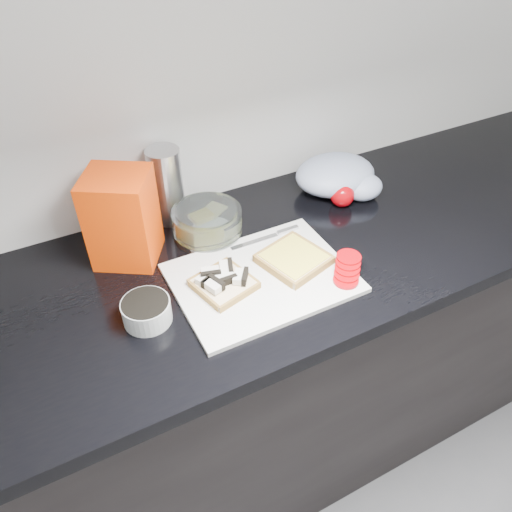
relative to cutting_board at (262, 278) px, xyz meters
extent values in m
cube|color=silver|center=(0.05, 0.38, 0.34)|extent=(3.50, 0.02, 2.50)
cube|color=black|center=(0.05, 0.08, -0.48)|extent=(3.50, 0.60, 0.86)
cube|color=black|center=(0.05, 0.08, -0.03)|extent=(3.50, 0.64, 0.04)
cube|color=silver|center=(0.00, 0.00, 0.00)|extent=(0.40, 0.30, 0.01)
cube|color=beige|center=(-0.09, 0.01, 0.01)|extent=(0.14, 0.14, 0.02)
cube|color=silver|center=(-0.13, 0.03, 0.03)|extent=(0.05, 0.04, 0.02)
cube|color=black|center=(-0.13, 0.03, 0.03)|extent=(0.04, 0.03, 0.02)
cube|color=silver|center=(-0.11, 0.04, 0.03)|extent=(0.05, 0.03, 0.02)
cube|color=black|center=(-0.11, 0.04, 0.03)|extent=(0.05, 0.02, 0.02)
cube|color=silver|center=(-0.08, 0.04, 0.03)|extent=(0.04, 0.05, 0.02)
cube|color=black|center=(-0.08, 0.04, 0.03)|extent=(0.03, 0.05, 0.02)
cube|color=silver|center=(-0.12, 0.00, 0.03)|extent=(0.04, 0.05, 0.02)
cube|color=black|center=(-0.12, 0.00, 0.03)|extent=(0.02, 0.05, 0.02)
cube|color=silver|center=(-0.09, 0.01, 0.03)|extent=(0.04, 0.02, 0.02)
cube|color=black|center=(-0.09, 0.01, 0.03)|extent=(0.05, 0.01, 0.02)
cube|color=silver|center=(-0.06, 0.00, 0.03)|extent=(0.04, 0.05, 0.02)
cube|color=black|center=(-0.06, 0.00, 0.03)|extent=(0.03, 0.04, 0.02)
cube|color=beige|center=(0.09, 0.01, 0.02)|extent=(0.17, 0.17, 0.02)
cube|color=yellow|center=(0.09, 0.01, 0.03)|extent=(0.15, 0.15, 0.00)
cylinder|color=#A0030A|center=(0.16, -0.10, 0.01)|extent=(0.07, 0.07, 0.01)
cylinder|color=#A0030A|center=(0.17, -0.09, 0.01)|extent=(0.08, 0.08, 0.01)
cylinder|color=#A0030A|center=(0.18, -0.08, 0.02)|extent=(0.08, 0.08, 0.01)
cylinder|color=#A0030A|center=(0.19, -0.07, 0.02)|extent=(0.08, 0.08, 0.01)
cylinder|color=#A0030A|center=(0.20, -0.06, 0.03)|extent=(0.08, 0.08, 0.01)
cube|color=silver|center=(0.04, 0.12, 0.01)|extent=(0.13, 0.02, 0.00)
cube|color=silver|center=(0.14, 0.12, 0.01)|extent=(0.06, 0.01, 0.01)
cylinder|color=#ABB0B0|center=(-0.27, 0.00, 0.02)|extent=(0.10, 0.10, 0.05)
cylinder|color=black|center=(-0.27, 0.00, 0.04)|extent=(0.10, 0.10, 0.01)
cylinder|color=white|center=(-0.05, 0.16, 0.00)|extent=(0.11, 0.11, 0.01)
cylinder|color=silver|center=(-0.04, 0.22, 0.03)|extent=(0.18, 0.18, 0.07)
cube|color=yellow|center=(-0.06, 0.21, 0.03)|extent=(0.06, 0.05, 0.04)
cube|color=#D4D27F|center=(-0.02, 0.23, 0.01)|extent=(0.08, 0.07, 0.01)
cube|color=#FA2904|center=(-0.25, 0.23, 0.11)|extent=(0.19, 0.19, 0.23)
cylinder|color=#B6B7BB|center=(-0.10, 0.33, 0.10)|extent=(0.09, 0.09, 0.20)
ellipsoid|color=#949DB7|center=(0.36, 0.24, 0.05)|extent=(0.25, 0.21, 0.10)
ellipsoid|color=#949DB7|center=(0.41, 0.17, 0.03)|extent=(0.12, 0.11, 0.07)
sphere|color=#A0030A|center=(0.34, 0.17, 0.03)|extent=(0.07, 0.07, 0.07)
camera|label=1|loc=(-0.40, -0.74, 0.79)|focal=35.00mm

